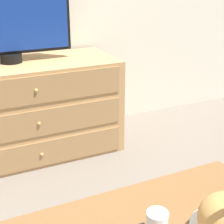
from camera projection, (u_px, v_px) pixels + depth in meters
The scene contains 3 objects.
ground_plane at pixel (15, 136), 2.76m from camera, with size 12.00×12.00×0.00m, color #70665B.
dresser at pixel (29, 109), 2.40m from camera, with size 1.23×0.57×0.66m.
tv at pixel (7, 14), 2.16m from camera, with size 0.83×0.14×0.60m.
Camera 1 is at (-0.35, -2.58, 1.21)m, focal length 55.00 mm.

